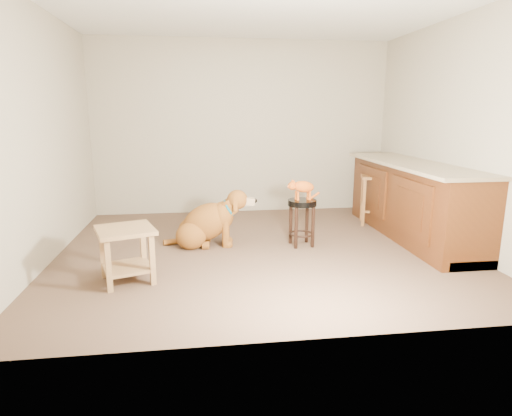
{
  "coord_description": "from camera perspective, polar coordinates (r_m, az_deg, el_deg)",
  "views": [
    {
      "loc": [
        -0.67,
        -4.62,
        1.54
      ],
      "look_at": [
        -0.03,
        0.19,
        0.45
      ],
      "focal_mm": 30.0,
      "sensor_mm": 36.0,
      "label": 1
    }
  ],
  "objects": [
    {
      "name": "golden_retriever",
      "position": [
        5.05,
        -6.55,
        -2.07
      ],
      "size": [
        1.11,
        0.57,
        0.71
      ],
      "rotation": [
        0.0,
        0.0,
        -0.09
      ],
      "color": "brown",
      "rests_on": "ground"
    },
    {
      "name": "side_table",
      "position": [
        4.11,
        -16.92,
        -4.92
      ],
      "size": [
        0.62,
        0.62,
        0.51
      ],
      "rotation": [
        0.0,
        0.0,
        0.33
      ],
      "color": "olive",
      "rests_on": "ground"
    },
    {
      "name": "padded_stool",
      "position": [
        5.01,
        6.14,
        -0.69
      ],
      "size": [
        0.33,
        0.33,
        0.55
      ],
      "rotation": [
        0.0,
        0.0,
        0.1
      ],
      "color": "black",
      "rests_on": "ground"
    },
    {
      "name": "tabby_kitten",
      "position": [
        4.95,
        6.11,
        2.75
      ],
      "size": [
        0.42,
        0.19,
        0.27
      ],
      "rotation": [
        0.0,
        0.0,
        0.1
      ],
      "color": "#A94610",
      "rests_on": "padded_stool"
    },
    {
      "name": "room_shell",
      "position": [
        4.67,
        0.73,
        14.34
      ],
      "size": [
        4.54,
        4.04,
        2.62
      ],
      "color": "#9F9580",
      "rests_on": "ground"
    },
    {
      "name": "wood_stool",
      "position": [
        6.18,
        15.45,
        1.16
      ],
      "size": [
        0.46,
        0.46,
        0.68
      ],
      "rotation": [
        0.0,
        0.0,
        -0.3
      ],
      "color": "brown",
      "rests_on": "ground"
    },
    {
      "name": "cabinet_run",
      "position": [
        5.68,
        20.03,
        0.72
      ],
      "size": [
        0.7,
        2.56,
        0.94
      ],
      "color": "#4C240D",
      "rests_on": "ground"
    },
    {
      "name": "floor",
      "position": [
        4.91,
        0.67,
        -5.59
      ],
      "size": [
        4.5,
        4.0,
        0.01
      ],
      "primitive_type": "cube",
      "color": "brown",
      "rests_on": "ground"
    }
  ]
}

